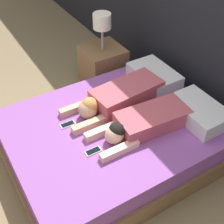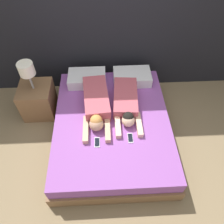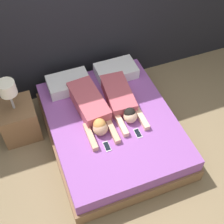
# 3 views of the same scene
# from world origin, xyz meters

# --- Properties ---
(ground_plane) EXTENTS (12.00, 12.00, 0.00)m
(ground_plane) POSITION_xyz_m (0.00, 0.00, 0.00)
(ground_plane) COLOR #7F6B4C
(wall_back) EXTENTS (12.00, 0.06, 2.60)m
(wall_back) POSITION_xyz_m (0.00, 1.15, 1.30)
(wall_back) COLOR black
(wall_back) RESTS_ON ground_plane
(bed) EXTENTS (1.63, 2.00, 0.41)m
(bed) POSITION_xyz_m (0.00, 0.00, 0.20)
(bed) COLOR brown
(bed) RESTS_ON ground_plane
(pillow_head_left) EXTENTS (0.58, 0.37, 0.16)m
(pillow_head_left) POSITION_xyz_m (-0.35, 0.76, 0.49)
(pillow_head_left) COLOR silver
(pillow_head_left) RESTS_ON bed
(pillow_head_right) EXTENTS (0.58, 0.37, 0.16)m
(pillow_head_right) POSITION_xyz_m (0.35, 0.76, 0.49)
(pillow_head_right) COLOR silver
(pillow_head_right) RESTS_ON bed
(person_left) EXTENTS (0.39, 1.06, 0.22)m
(person_left) POSITION_xyz_m (-0.21, 0.20, 0.51)
(person_left) COLOR #B24C59
(person_left) RESTS_ON bed
(person_right) EXTENTS (0.38, 0.99, 0.20)m
(person_right) POSITION_xyz_m (0.21, 0.21, 0.50)
(person_right) COLOR #B24C59
(person_right) RESTS_ON bed
(cell_phone_left) EXTENTS (0.07, 0.15, 0.01)m
(cell_phone_left) POSITION_xyz_m (-0.21, -0.37, 0.42)
(cell_phone_left) COLOR silver
(cell_phone_left) RESTS_ON bed
(cell_phone_right) EXTENTS (0.07, 0.15, 0.01)m
(cell_phone_right) POSITION_xyz_m (0.22, -0.32, 0.42)
(cell_phone_right) COLOR silver
(cell_phone_right) RESTS_ON bed
(nightstand) EXTENTS (0.48, 0.48, 0.97)m
(nightstand) POSITION_xyz_m (-1.13, 0.55, 0.30)
(nightstand) COLOR brown
(nightstand) RESTS_ON ground_plane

